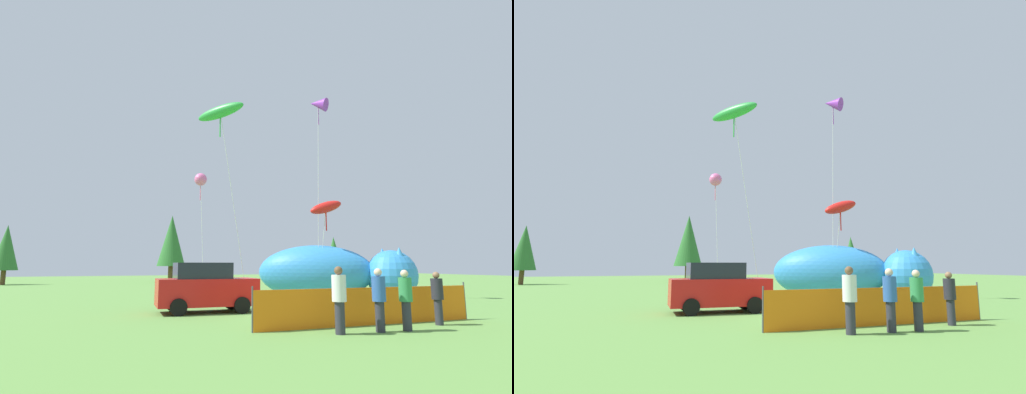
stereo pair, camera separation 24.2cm
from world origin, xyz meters
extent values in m
plane|color=#609342|center=(0.00, 0.00, 0.00)|extent=(120.00, 120.00, 0.00)
cube|color=red|center=(-3.31, 1.62, 0.82)|extent=(4.14, 2.00, 1.08)
cube|color=#1E232D|center=(-3.51, 1.64, 1.68)|extent=(2.31, 1.75, 0.65)
cylinder|color=black|center=(-2.01, 2.42, 0.33)|extent=(0.67, 0.28, 0.65)
cylinder|color=black|center=(-2.11, 0.69, 0.33)|extent=(0.67, 0.28, 0.65)
cylinder|color=black|center=(-4.51, 2.56, 0.33)|extent=(0.67, 0.28, 0.65)
cylinder|color=black|center=(-4.61, 0.83, 0.33)|extent=(0.67, 0.28, 0.65)
cube|color=#267F33|center=(4.40, -0.07, 0.43)|extent=(0.66, 0.66, 0.03)
cube|color=#267F33|center=(4.56, -0.22, 0.64)|extent=(0.33, 0.34, 0.42)
cylinder|color=#A5A5AD|center=(4.12, -0.07, 0.22)|extent=(0.02, 0.02, 0.43)
cylinder|color=#A5A5AD|center=(4.40, 0.21, 0.22)|extent=(0.02, 0.02, 0.43)
cylinder|color=#A5A5AD|center=(4.41, -0.35, 0.22)|extent=(0.02, 0.02, 0.43)
cylinder|color=#A5A5AD|center=(4.68, -0.06, 0.22)|extent=(0.02, 0.02, 0.43)
ellipsoid|color=#338CD8|center=(3.82, 5.12, 1.50)|extent=(6.96, 6.05, 2.99)
ellipsoid|color=white|center=(3.82, 5.12, 0.82)|extent=(4.64, 4.15, 1.35)
sphere|color=#338CD8|center=(7.20, 2.83, 1.35)|extent=(2.69, 2.69, 2.69)
cone|color=#338CD8|center=(7.20, 3.50, 2.42)|extent=(0.75, 0.75, 0.81)
cone|color=#338CD8|center=(7.20, 2.15, 2.42)|extent=(0.75, 0.75, 0.81)
cube|color=orange|center=(0.71, -3.74, 0.59)|extent=(8.14, 0.18, 1.18)
cylinder|color=#4C4C51|center=(-3.36, -3.67, 0.65)|extent=(0.05, 0.05, 1.30)
cylinder|color=#4C4C51|center=(4.77, -3.81, 0.65)|extent=(0.05, 0.05, 1.30)
cylinder|color=#2D2D38|center=(0.11, -4.94, 0.43)|extent=(0.27, 0.27, 0.86)
cylinder|color=#2D59A5|center=(0.11, -4.94, 1.22)|extent=(0.39, 0.39, 0.72)
sphere|color=beige|center=(0.11, -4.94, 1.69)|extent=(0.23, 0.23, 0.23)
cylinder|color=#2D2D38|center=(-1.18, -4.83, 0.44)|extent=(0.28, 0.28, 0.89)
cylinder|color=silver|center=(-1.18, -4.83, 1.26)|extent=(0.41, 0.41, 0.74)
sphere|color=brown|center=(-1.18, -4.83, 1.75)|extent=(0.24, 0.24, 0.24)
cylinder|color=#2D2D38|center=(0.98, -5.07, 0.42)|extent=(0.26, 0.26, 0.84)
cylinder|color=#338C4C|center=(0.98, -5.07, 1.19)|extent=(0.38, 0.38, 0.70)
sphere|color=beige|center=(0.98, -5.07, 1.65)|extent=(0.23, 0.23, 0.23)
cylinder|color=#2D2D38|center=(2.76, -4.54, 0.40)|extent=(0.25, 0.25, 0.80)
cylinder|color=#26262D|center=(2.76, -4.54, 1.14)|extent=(0.37, 0.37, 0.67)
sphere|color=#8C6647|center=(2.76, -4.54, 1.58)|extent=(0.22, 0.22, 0.22)
cylinder|color=silver|center=(3.93, 4.74, 5.78)|extent=(0.91, 0.98, 11.56)
cone|color=purple|center=(4.37, 5.21, 11.55)|extent=(1.41, 1.47, 1.07)
cylinder|color=purple|center=(4.37, 5.21, 10.85)|extent=(0.06, 0.06, 1.20)
cylinder|color=silver|center=(-1.90, 8.25, 3.55)|extent=(0.06, 1.24, 7.10)
sphere|color=pink|center=(-1.92, 8.86, 7.09)|extent=(0.77, 0.77, 0.77)
cylinder|color=pink|center=(-1.92, 8.86, 6.39)|extent=(0.06, 0.06, 1.20)
cylinder|color=silver|center=(-1.55, 3.52, 4.72)|extent=(1.53, 0.04, 9.45)
ellipsoid|color=green|center=(-2.30, 3.51, 9.45)|extent=(2.18, 2.58, 0.95)
cylinder|color=green|center=(-2.30, 3.51, 8.75)|extent=(0.06, 0.06, 1.20)
cylinder|color=silver|center=(3.88, 4.41, 2.53)|extent=(0.39, 0.48, 5.06)
ellipsoid|color=red|center=(4.06, 4.19, 5.06)|extent=(2.03, 0.96, 1.11)
cylinder|color=red|center=(4.06, 4.19, 4.36)|extent=(0.06, 0.06, 1.20)
cylinder|color=brown|center=(0.17, 30.38, 0.88)|extent=(0.56, 0.56, 1.76)
cone|color=#2D6B2D|center=(0.17, 30.38, 4.58)|extent=(3.10, 3.10, 5.63)
cylinder|color=brown|center=(-15.82, 30.80, 0.69)|extent=(0.44, 0.44, 1.38)
cone|color=#2D6B2D|center=(-15.82, 30.80, 3.58)|extent=(2.42, 2.42, 4.40)
cylinder|color=brown|center=(22.13, 31.66, 0.67)|extent=(0.43, 0.43, 1.34)
cone|color=#2D6B2D|center=(22.13, 31.66, 3.48)|extent=(2.35, 2.35, 4.28)
camera|label=1|loc=(-7.66, -14.71, 1.92)|focal=28.00mm
camera|label=2|loc=(-7.43, -14.80, 1.92)|focal=28.00mm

